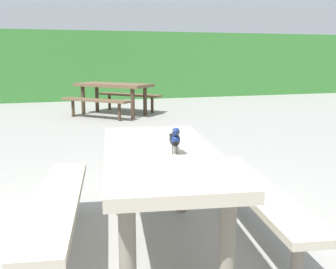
{
  "coord_description": "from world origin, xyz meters",
  "views": [
    {
      "loc": [
        -0.43,
        -2.55,
        1.37
      ],
      "look_at": [
        0.34,
        -0.01,
        0.84
      ],
      "focal_mm": 42.25,
      "sensor_mm": 36.0,
      "label": 1
    }
  ],
  "objects": [
    {
      "name": "hedge_wall",
      "position": [
        0.0,
        10.83,
        1.07
      ],
      "size": [
        28.0,
        1.84,
        2.14
      ],
      "primitive_type": "cube",
      "color": "#387A33",
      "rests_on": "ground"
    },
    {
      "name": "picnic_table_foreground",
      "position": [
        0.28,
        -0.04,
        0.56
      ],
      "size": [
        1.92,
        1.94,
        0.74
      ],
      "color": "#B2A893",
      "rests_on": "ground"
    },
    {
      "name": "ground_plane",
      "position": [
        0.0,
        0.0,
        0.0
      ],
      "size": [
        60.0,
        60.0,
        0.0
      ],
      "primitive_type": "plane",
      "color": "gray"
    },
    {
      "name": "picnic_table_mid_left",
      "position": [
        1.06,
        6.72,
        0.56
      ],
      "size": [
        2.4,
        2.4,
        0.74
      ],
      "color": "brown",
      "rests_on": "ground"
    },
    {
      "name": "bird_grackle",
      "position": [
        0.34,
        -0.17,
        0.84
      ],
      "size": [
        0.1,
        0.29,
        0.18
      ],
      "color": "black",
      "rests_on": "picnic_table_foreground"
    }
  ]
}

